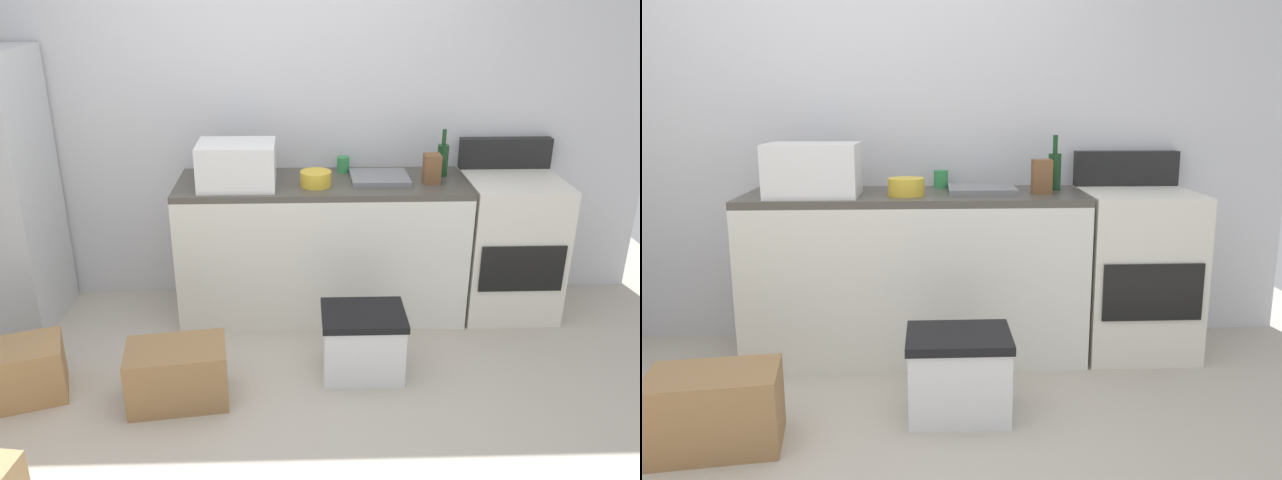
{
  "view_description": "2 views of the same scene",
  "coord_description": "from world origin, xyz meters",
  "views": [
    {
      "loc": [
        0.17,
        -2.65,
        2.1
      ],
      "look_at": [
        0.27,
        0.64,
        0.73
      ],
      "focal_mm": 36.25,
      "sensor_mm": 36.0,
      "label": 1
    },
    {
      "loc": [
        0.39,
        -2.18,
        1.36
      ],
      "look_at": [
        0.52,
        0.55,
        0.78
      ],
      "focal_mm": 35.72,
      "sensor_mm": 36.0,
      "label": 2
    }
  ],
  "objects": [
    {
      "name": "storage_bin",
      "position": [
        0.5,
        0.45,
        0.19
      ],
      "size": [
        0.46,
        0.36,
        0.38
      ],
      "color": "silver",
      "rests_on": "ground_plane"
    },
    {
      "name": "ground_plane",
      "position": [
        0.0,
        0.0,
        0.0
      ],
      "size": [
        6.0,
        6.0,
        0.0
      ],
      "primitive_type": "plane",
      "color": "#B2A899"
    },
    {
      "name": "mixing_bowl",
      "position": [
        0.26,
        1.1,
        0.95
      ],
      "size": [
        0.19,
        0.19,
        0.09
      ],
      "primitive_type": "cylinder",
      "color": "gold",
      "rests_on": "kitchen_counter"
    },
    {
      "name": "knife_block",
      "position": [
        0.97,
        1.14,
        0.99
      ],
      "size": [
        0.1,
        0.1,
        0.18
      ],
      "primitive_type": "cube",
      "color": "brown",
      "rests_on": "kitchen_counter"
    },
    {
      "name": "coffee_mug",
      "position": [
        0.45,
        1.4,
        0.95
      ],
      "size": [
        0.08,
        0.08,
        0.1
      ],
      "primitive_type": "cylinder",
      "color": "#338C4C",
      "rests_on": "kitchen_counter"
    },
    {
      "name": "wine_bottle",
      "position": [
        1.07,
        1.29,
        1.01
      ],
      "size": [
        0.07,
        0.07,
        0.3
      ],
      "color": "#193F1E",
      "rests_on": "kitchen_counter"
    },
    {
      "name": "stove_oven",
      "position": [
        1.52,
        1.21,
        0.47
      ],
      "size": [
        0.6,
        0.61,
        1.1
      ],
      "color": "silver",
      "rests_on": "ground_plane"
    },
    {
      "name": "cardboard_box_large",
      "position": [
        -0.49,
        0.22,
        0.16
      ],
      "size": [
        0.55,
        0.39,
        0.32
      ],
      "primitive_type": "cube",
      "rotation": [
        0.0,
        0.0,
        0.13
      ],
      "color": "olive",
      "rests_on": "ground_plane"
    },
    {
      "name": "wall_back",
      "position": [
        0.0,
        1.55,
        1.3
      ],
      "size": [
        5.0,
        0.1,
        2.6
      ],
      "primitive_type": "cube",
      "color": "silver",
      "rests_on": "ground_plane"
    },
    {
      "name": "microwave",
      "position": [
        -0.21,
        1.11,
        1.04
      ],
      "size": [
        0.46,
        0.34,
        0.27
      ],
      "primitive_type": "cube",
      "color": "white",
      "rests_on": "kitchen_counter"
    },
    {
      "name": "cardboard_box_small",
      "position": [
        -1.36,
        0.26,
        0.15
      ],
      "size": [
        0.6,
        0.46,
        0.31
      ],
      "primitive_type": "cube",
      "rotation": [
        0.0,
        0.0,
        0.32
      ],
      "color": "#A37A4C",
      "rests_on": "ground_plane"
    },
    {
      "name": "kitchen_counter",
      "position": [
        0.3,
        1.2,
        0.45
      ],
      "size": [
        1.8,
        0.6,
        0.9
      ],
      "color": "silver",
      "rests_on": "ground_plane"
    },
    {
      "name": "sink_basin",
      "position": [
        0.66,
        1.21,
        0.92
      ],
      "size": [
        0.36,
        0.32,
        0.03
      ],
      "primitive_type": "cube",
      "color": "slate",
      "rests_on": "kitchen_counter"
    }
  ]
}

